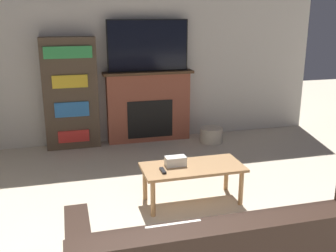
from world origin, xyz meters
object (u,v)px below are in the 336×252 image
tv (148,46)px  bookshelf (71,94)px  coffee_table (193,171)px  storage_basket (211,135)px  fireplace (149,106)px

tv → bookshelf: tv is taller
coffee_table → storage_basket: 2.12m
tv → coffee_table: size_ratio=1.15×
fireplace → tv: size_ratio=1.13×
fireplace → coffee_table: size_ratio=1.30×
fireplace → coffee_table: (-0.01, -2.25, -0.20)m
fireplace → bookshelf: size_ratio=0.85×
tv → bookshelf: size_ratio=0.75×
fireplace → coffee_table: fireplace is taller
tv → storage_basket: bearing=-20.4°
fireplace → coffee_table: bearing=-90.2°
fireplace → bookshelf: (-1.19, -0.02, 0.27)m
tv → bookshelf: (-1.19, -0.00, -0.68)m
bookshelf → storage_basket: bookshelf is taller
bookshelf → fireplace: bearing=1.1°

